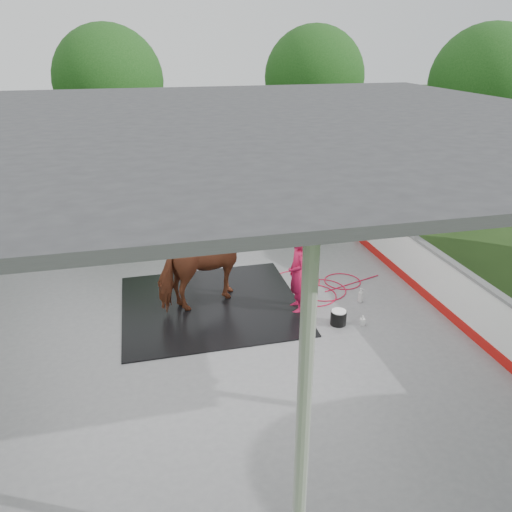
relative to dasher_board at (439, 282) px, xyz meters
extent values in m
plane|color=#1E3814|center=(-4.60, 0.00, -0.59)|extent=(100.00, 100.00, 0.00)
cube|color=slate|center=(-4.60, 0.00, -0.57)|extent=(12.00, 10.00, 0.05)
cylinder|color=beige|center=(-4.60, -4.70, 1.38)|extent=(0.14, 0.14, 3.85)
cylinder|color=beige|center=(-4.60, 4.70, 1.38)|extent=(0.14, 0.14, 3.85)
cylinder|color=beige|center=(1.10, 4.70, 1.38)|extent=(0.14, 0.14, 3.85)
cube|color=brown|center=(-4.60, -4.50, 3.26)|extent=(12.00, 0.10, 0.18)
cube|color=brown|center=(-4.60, -3.00, 3.26)|extent=(12.00, 0.10, 0.18)
cube|color=brown|center=(-4.60, -1.50, 3.26)|extent=(12.00, 0.10, 0.18)
cube|color=brown|center=(-4.60, 0.00, 3.26)|extent=(12.00, 0.10, 0.18)
cube|color=brown|center=(-4.60, 1.50, 3.26)|extent=(12.00, 0.10, 0.18)
cube|color=brown|center=(-4.60, 3.00, 3.26)|extent=(12.00, 0.10, 0.18)
cube|color=brown|center=(-4.60, 4.50, 3.26)|extent=(12.00, 0.10, 0.18)
cube|color=#38383A|center=(-4.60, 0.00, 3.46)|extent=(12.60, 10.60, 0.10)
cube|color=#B0110E|center=(0.00, 0.00, -0.44)|extent=(0.14, 8.00, 0.20)
cube|color=white|center=(0.00, 0.00, 0.06)|extent=(0.12, 8.00, 1.00)
cube|color=slate|center=(0.00, 0.00, 0.58)|extent=(0.16, 8.00, 0.06)
cylinder|color=#382314|center=(-6.60, 12.00, 0.51)|extent=(0.36, 0.36, 2.20)
sphere|color=#194714|center=(-6.60, 12.00, 3.21)|extent=(4.00, 4.00, 4.00)
cylinder|color=#382314|center=(1.40, 12.00, 0.51)|extent=(0.36, 0.36, 2.20)
sphere|color=#194714|center=(1.40, 12.00, 3.21)|extent=(4.00, 4.00, 4.00)
cylinder|color=#382314|center=(6.40, 8.00, 0.51)|extent=(0.36, 0.36, 2.20)
sphere|color=#194714|center=(6.40, 8.00, 3.21)|extent=(4.00, 4.00, 4.00)
cube|color=black|center=(-4.63, 1.10, -0.53)|extent=(3.67, 3.44, 0.03)
imported|color=brown|center=(-4.63, 1.10, 0.38)|extent=(2.32, 1.70, 1.79)
imported|color=#BC1441|center=(-2.93, 0.50, 0.29)|extent=(0.43, 0.63, 1.67)
cylinder|color=black|center=(-2.30, -0.24, -0.40)|extent=(0.32, 0.32, 0.28)
cylinder|color=white|center=(-2.30, -0.24, -0.26)|extent=(0.29, 0.29, 0.03)
imported|color=silver|center=(-1.49, 0.49, -0.38)|extent=(0.17, 0.17, 0.32)
imported|color=#338CD8|center=(-1.85, -0.39, -0.44)|extent=(0.12, 0.12, 0.21)
torus|color=#BC0D30|center=(-2.10, 1.18, -0.53)|extent=(1.08, 1.08, 0.02)
torus|color=#BC0D30|center=(-2.51, 1.76, -0.53)|extent=(1.08, 1.08, 0.02)
torus|color=#BC0D30|center=(-1.49, 1.48, -0.53)|extent=(0.85, 0.85, 0.02)
torus|color=#BC0D30|center=(-2.39, 1.00, -0.53)|extent=(1.05, 1.05, 0.02)
cylinder|color=#BC0D30|center=(-1.31, 1.33, -0.53)|extent=(1.54, 0.52, 0.02)
camera|label=1|loc=(-5.88, -8.12, 4.64)|focal=35.00mm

